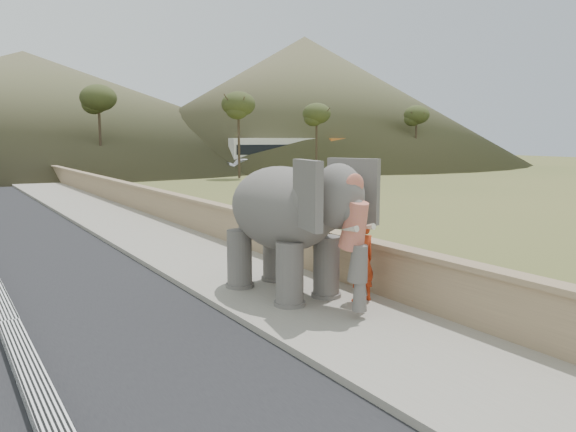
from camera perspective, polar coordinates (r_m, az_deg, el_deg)
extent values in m
plane|color=olive|center=(12.04, -1.62, -7.92)|extent=(160.00, 160.00, 0.00)
cube|color=#9E9687|center=(21.06, -15.72, -1.06)|extent=(3.00, 120.00, 0.15)
cube|color=tan|center=(21.51, -11.57, 0.55)|extent=(0.30, 120.00, 1.10)
imported|color=brown|center=(26.63, -2.27, 2.21)|extent=(1.50, 1.25, 1.16)
imported|color=silver|center=(50.43, -3.93, 5.17)|extent=(4.49, 2.55, 1.44)
cube|color=white|center=(52.80, 0.10, 6.22)|extent=(11.27, 5.26, 3.10)
cube|color=orange|center=(55.82, 8.90, 6.23)|extent=(11.27, 4.43, 3.10)
cone|color=brown|center=(74.94, 1.66, 11.73)|extent=(56.00, 56.00, 16.00)
cone|color=brown|center=(80.77, -25.06, 10.01)|extent=(80.00, 80.00, 14.00)
imported|color=#AD3012|center=(10.93, 7.50, -4.47)|extent=(0.59, 0.39, 1.62)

